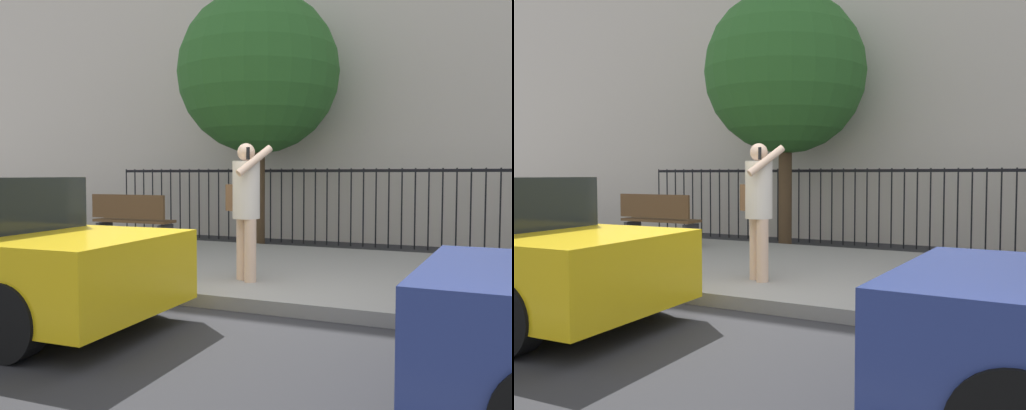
# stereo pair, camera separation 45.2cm
# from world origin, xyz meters

# --- Properties ---
(ground_plane) EXTENTS (60.00, 60.00, 0.00)m
(ground_plane) POSITION_xyz_m (0.00, 0.00, 0.00)
(ground_plane) COLOR #28282B
(sidewalk) EXTENTS (28.00, 4.40, 0.15)m
(sidewalk) POSITION_xyz_m (0.00, 2.20, 0.07)
(sidewalk) COLOR gray
(sidewalk) RESTS_ON ground
(iron_fence) EXTENTS (12.03, 0.04, 1.60)m
(iron_fence) POSITION_xyz_m (0.00, 5.90, 1.02)
(iron_fence) COLOR black
(iron_fence) RESTS_ON ground
(pedestrian_on_phone) EXTENTS (0.72, 0.64, 1.71)m
(pedestrian_on_phone) POSITION_xyz_m (-0.46, 0.95, 1.15)
(pedestrian_on_phone) COLOR beige
(pedestrian_on_phone) RESTS_ON sidewalk
(street_bench) EXTENTS (1.60, 0.45, 0.95)m
(street_bench) POSITION_xyz_m (-3.90, 3.26, 0.65)
(street_bench) COLOR brown
(street_bench) RESTS_ON sidewalk
(street_tree_mid) EXTENTS (3.28, 3.28, 5.17)m
(street_tree_mid) POSITION_xyz_m (-2.12, 5.12, 3.52)
(street_tree_mid) COLOR #4C3823
(street_tree_mid) RESTS_ON ground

